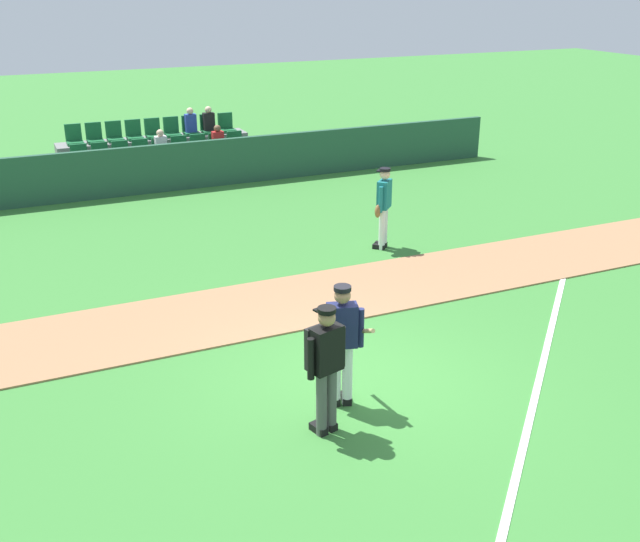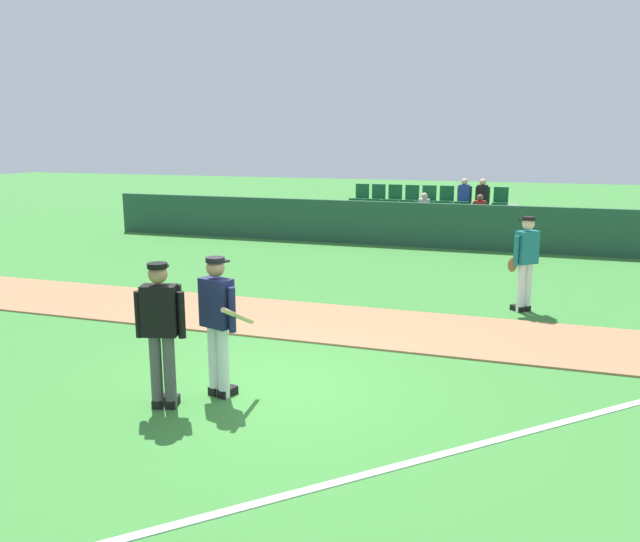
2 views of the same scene
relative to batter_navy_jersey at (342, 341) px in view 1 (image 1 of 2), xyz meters
name	(u,v)px [view 1 (image 1 of 2)]	position (x,y,z in m)	size (l,w,h in m)	color
ground_plane	(357,381)	(0.47, 0.46, -0.97)	(80.00, 80.00, 0.00)	#387A33
infield_dirt_path	(283,304)	(0.47, 3.42, -0.95)	(28.00, 2.27, 0.03)	#9E704C
foul_line_chalk	(545,356)	(3.47, -0.04, -0.96)	(12.00, 0.10, 0.01)	white
dugout_fence	(170,167)	(0.47, 11.70, -0.32)	(20.00, 0.16, 1.29)	#234C38
stadium_bleachers	(160,161)	(0.50, 13.16, -0.47)	(5.55, 2.10, 1.90)	slate
batter_navy_jersey	(342,341)	(0.00, 0.00, 0.00)	(0.58, 0.80, 1.76)	white
umpire_home_plate	(325,363)	(-0.48, -0.51, 0.03)	(0.57, 0.38, 1.76)	#4C4C4C
runner_teal_jersey	(383,205)	(3.51, 5.29, -0.01)	(0.56, 0.50, 1.76)	white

